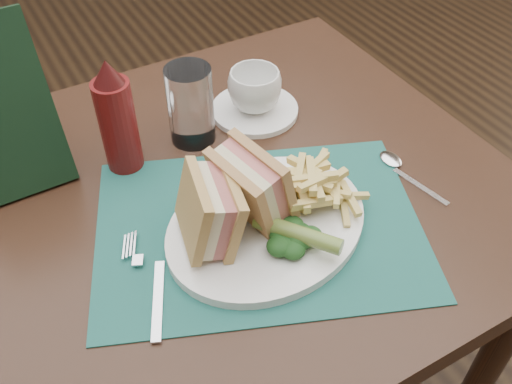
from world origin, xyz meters
TOP-DOWN VIEW (x-y plane):
  - floor at (0.00, 0.00)m, footprint 7.00×7.00m
  - table_main at (0.00, -0.50)m, footprint 0.90×0.75m
  - placemat at (0.03, -0.60)m, footprint 0.54×0.47m
  - plate at (0.04, -0.61)m, footprint 0.35×0.31m
  - sandwich_half_a at (-0.06, -0.59)m, footprint 0.10×0.12m
  - sandwich_half_b at (0.01, -0.59)m, footprint 0.10×0.12m
  - kale_garnish at (0.05, -0.66)m, footprint 0.11×0.08m
  - pickle_spear at (0.05, -0.66)m, footprint 0.09×0.11m
  - fries_pile at (0.11, -0.59)m, footprint 0.18×0.20m
  - fork at (-0.14, -0.61)m, footprint 0.10×0.17m
  - spoon at (0.28, -0.62)m, footprint 0.06×0.15m
  - saucer at (0.16, -0.36)m, footprint 0.16×0.16m
  - coffee_cup at (0.16, -0.36)m, footprint 0.13×0.13m
  - drinking_glass at (0.04, -0.37)m, footprint 0.09×0.09m
  - ketchup_bottle at (-0.08, -0.38)m, footprint 0.06×0.06m

SIDE VIEW (x-z plane):
  - floor at x=0.00m, z-range 0.00..0.00m
  - table_main at x=0.00m, z-range 0.00..0.75m
  - placemat at x=0.03m, z-range 0.75..0.75m
  - spoon at x=0.28m, z-range 0.75..0.76m
  - saucer at x=0.16m, z-range 0.75..0.76m
  - fork at x=-0.14m, z-range 0.75..0.76m
  - plate at x=0.04m, z-range 0.75..0.77m
  - kale_garnish at x=0.05m, z-range 0.77..0.79m
  - pickle_spear at x=0.05m, z-range 0.78..0.80m
  - coffee_cup at x=0.16m, z-range 0.76..0.83m
  - fries_pile at x=0.11m, z-range 0.77..0.83m
  - drinking_glass at x=0.04m, z-range 0.75..0.88m
  - sandwich_half_a at x=-0.06m, z-range 0.77..0.87m
  - sandwich_half_b at x=0.01m, z-range 0.77..0.88m
  - ketchup_bottle at x=-0.08m, z-range 0.75..0.94m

